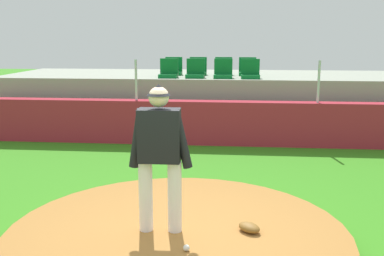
{
  "coord_description": "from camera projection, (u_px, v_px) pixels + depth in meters",
  "views": [
    {
      "loc": [
        0.67,
        -5.14,
        2.59
      ],
      "look_at": [
        0.0,
        1.95,
        1.14
      ],
      "focal_mm": 42.04,
      "sensor_mm": 36.0,
      "label": 1
    }
  ],
  "objects": [
    {
      "name": "ground_plane",
      "position": [
        177.0,
        248.0,
        5.6
      ],
      "size": [
        60.0,
        60.0,
        0.0
      ],
      "primitive_type": "plane",
      "color": "#33811A"
    },
    {
      "name": "pitchers_mound",
      "position": [
        177.0,
        240.0,
        5.57
      ],
      "size": [
        4.25,
        4.25,
        0.24
      ],
      "primitive_type": "cylinder",
      "color": "#A46D33",
      "rests_on": "ground_plane"
    },
    {
      "name": "pitcher",
      "position": [
        159.0,
        148.0,
        5.36
      ],
      "size": [
        0.77,
        0.29,
        1.82
      ],
      "rotation": [
        0.0,
        0.0,
        0.03
      ],
      "color": "white",
      "rests_on": "pitchers_mound"
    },
    {
      "name": "baseball",
      "position": [
        186.0,
        248.0,
        5.02
      ],
      "size": [
        0.07,
        0.07,
        0.07
      ],
      "primitive_type": "sphere",
      "color": "white",
      "rests_on": "pitchers_mound"
    },
    {
      "name": "fielding_glove",
      "position": [
        249.0,
        227.0,
        5.51
      ],
      "size": [
        0.35,
        0.35,
        0.11
      ],
      "primitive_type": "ellipsoid",
      "rotation": [
        0.0,
        0.0,
        2.37
      ],
      "color": "brown",
      "rests_on": "pitchers_mound"
    },
    {
      "name": "brick_barrier",
      "position": [
        206.0,
        123.0,
        10.93
      ],
      "size": [
        12.91,
        0.4,
        1.06
      ],
      "primitive_type": "cube",
      "color": "#A32533",
      "rests_on": "ground_plane"
    },
    {
      "name": "fence_post_left",
      "position": [
        136.0,
        80.0,
        10.88
      ],
      "size": [
        0.06,
        0.06,
        0.99
      ],
      "primitive_type": "cylinder",
      "color": "silver",
      "rests_on": "brick_barrier"
    },
    {
      "name": "fence_post_right",
      "position": [
        319.0,
        82.0,
        10.48
      ],
      "size": [
        0.06,
        0.06,
        0.99
      ],
      "primitive_type": "cylinder",
      "color": "silver",
      "rests_on": "brick_barrier"
    },
    {
      "name": "bleacher_platform",
      "position": [
        211.0,
        100.0,
        13.22
      ],
      "size": [
        11.74,
        3.55,
        1.52
      ],
      "primitive_type": "cube",
      "color": "gray",
      "rests_on": "ground_plane"
    },
    {
      "name": "stadium_chair_0",
      "position": [
        169.0,
        72.0,
        11.93
      ],
      "size": [
        0.48,
        0.44,
        0.5
      ],
      "rotation": [
        0.0,
        0.0,
        3.14
      ],
      "color": "#0A6527",
      "rests_on": "bleacher_platform"
    },
    {
      "name": "stadium_chair_1",
      "position": [
        195.0,
        72.0,
        11.88
      ],
      "size": [
        0.48,
        0.44,
        0.5
      ],
      "rotation": [
        0.0,
        0.0,
        3.14
      ],
      "color": "#0A6527",
      "rests_on": "bleacher_platform"
    },
    {
      "name": "stadium_chair_2",
      "position": [
        223.0,
        72.0,
        11.79
      ],
      "size": [
        0.48,
        0.44,
        0.5
      ],
      "rotation": [
        0.0,
        0.0,
        3.14
      ],
      "color": "#0A6527",
      "rests_on": "bleacher_platform"
    },
    {
      "name": "stadium_chair_3",
      "position": [
        250.0,
        72.0,
        11.71
      ],
      "size": [
        0.48,
        0.44,
        0.5
      ],
      "rotation": [
        0.0,
        0.0,
        3.14
      ],
      "color": "#0A6527",
      "rests_on": "bleacher_platform"
    },
    {
      "name": "stadium_chair_4",
      "position": [
        173.0,
        69.0,
        12.77
      ],
      "size": [
        0.48,
        0.44,
        0.5
      ],
      "rotation": [
        0.0,
        0.0,
        3.14
      ],
      "color": "#0A6527",
      "rests_on": "bleacher_platform"
    },
    {
      "name": "stadium_chair_5",
      "position": [
        198.0,
        69.0,
        12.73
      ],
      "size": [
        0.48,
        0.44,
        0.5
      ],
      "rotation": [
        0.0,
        0.0,
        3.14
      ],
      "color": "#0A6527",
      "rests_on": "bleacher_platform"
    },
    {
      "name": "stadium_chair_6",
      "position": [
        223.0,
        70.0,
        12.69
      ],
      "size": [
        0.48,
        0.44,
        0.5
      ],
      "rotation": [
        0.0,
        0.0,
        3.14
      ],
      "color": "#0A6527",
      "rests_on": "bleacher_platform"
    },
    {
      "name": "stadium_chair_7",
      "position": [
        247.0,
        70.0,
        12.61
      ],
      "size": [
        0.48,
        0.44,
        0.5
      ],
      "rotation": [
        0.0,
        0.0,
        3.14
      ],
      "color": "#0A6527",
      "rests_on": "bleacher_platform"
    }
  ]
}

